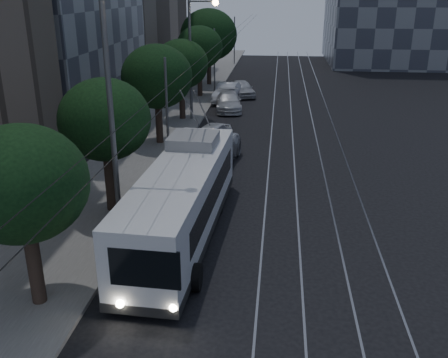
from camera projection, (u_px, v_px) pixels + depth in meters
The scene contains 18 objects.
ground at pixel (253, 261), 18.27m from camera, with size 120.00×120.00×0.00m, color black.
sidewalk at pixel (169, 120), 37.58m from camera, with size 5.00×90.00×0.15m, color slate.
tram_rails at pixel (303, 125), 36.57m from camera, with size 4.52×90.00×0.02m.
overhead_wires at pixel (201, 75), 36.10m from camera, with size 2.23×90.00×6.00m.
trolleybus at pixel (183, 199), 19.60m from camera, with size 2.93×11.70×5.63m.
pickup_silver at pixel (206, 152), 27.52m from camera, with size 2.99×6.49×1.80m, color #B6B8BE.
car_white_a at pixel (211, 135), 31.53m from camera, with size 1.60×3.99×1.36m, color silver.
car_white_b at pixel (229, 102), 40.63m from camera, with size 2.02×4.97×1.44m, color #B7B8BC.
car_white_c at pixel (227, 93), 43.72m from camera, with size 1.68×4.80×1.58m, color silver.
car_white_d at pixel (242, 88), 45.92m from camera, with size 1.71×4.25×1.45m, color #B1B1B6.
tree_0 at pixel (22, 184), 14.30m from camera, with size 3.84×3.84×5.85m.
tree_1 at pixel (105, 120), 20.81m from camera, with size 3.86×3.86×5.97m.
tree_2 at pixel (157, 77), 30.42m from camera, with size 4.35×4.35×6.28m.
tree_3 at pixel (181, 64), 36.35m from camera, with size 3.99×3.99×5.98m.
tree_4 at pixel (199, 48), 44.17m from camera, with size 4.19×4.19×6.34m.
tree_5 at pixel (209, 35), 49.55m from camera, with size 5.66×5.66×7.57m.
streetlamp_near at pixel (121, 89), 17.31m from camera, with size 2.45×0.44×10.12m.
streetlamp_far at pixel (196, 47), 35.76m from camera, with size 2.18×0.44×8.88m.
Camera 1 is at (0.70, -16.00, 9.36)m, focal length 40.00 mm.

